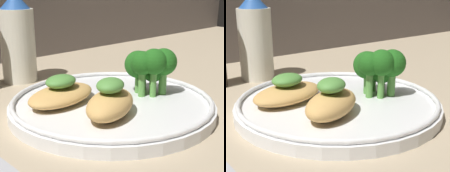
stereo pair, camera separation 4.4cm
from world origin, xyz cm
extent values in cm
cube|color=tan|center=(0.00, 0.00, -0.50)|extent=(180.00, 180.00, 1.00)
cylinder|color=white|center=(0.00, 0.00, 0.70)|extent=(26.22, 26.22, 1.40)
torus|color=white|center=(0.00, 0.00, 1.70)|extent=(25.62, 25.62, 0.60)
ellipsoid|color=tan|center=(-3.82, -3.62, 2.84)|extent=(10.17, 8.46, 2.88)
ellipsoid|color=#518E3D|center=(-3.82, -3.62, 5.09)|extent=(4.82, 4.50, 1.61)
ellipsoid|color=tan|center=(-5.13, 3.88, 2.45)|extent=(11.16, 8.09, 2.09)
ellipsoid|color=#518E3D|center=(-5.13, 3.88, 4.27)|extent=(4.90, 4.27, 1.56)
cylinder|color=#569942|center=(6.44, -1.41, 2.41)|extent=(0.90, 0.90, 2.02)
sphere|color=#1E5B19|center=(6.44, -1.41, 4.49)|extent=(3.07, 3.07, 3.07)
cylinder|color=#569942|center=(6.51, 0.50, 3.05)|extent=(1.09, 1.09, 3.29)
sphere|color=#1E5B19|center=(6.51, 0.50, 5.58)|extent=(2.54, 2.54, 2.54)
cylinder|color=#569942|center=(4.98, -0.12, 2.74)|extent=(0.80, 0.80, 2.69)
sphere|color=#1E5B19|center=(4.98, -0.12, 5.40)|extent=(3.76, 3.76, 3.76)
cylinder|color=#569942|center=(4.15, -1.43, 3.14)|extent=(0.93, 0.93, 3.47)
sphere|color=#1E5B19|center=(4.15, -1.43, 5.98)|extent=(3.15, 3.15, 3.15)
cylinder|color=#569942|center=(5.11, -2.58, 3.20)|extent=(0.85, 0.85, 3.59)
sphere|color=#1E5B19|center=(5.11, -2.58, 6.19)|extent=(3.41, 3.41, 3.41)
cylinder|color=#569942|center=(6.86, -2.80, 3.02)|extent=(1.06, 1.06, 3.24)
sphere|color=#1E5B19|center=(6.86, -2.80, 5.91)|extent=(3.64, 3.64, 3.64)
cylinder|color=silver|center=(-1.10, 21.04, 5.99)|extent=(5.61, 5.61, 11.99)
cone|color=#23519E|center=(-1.10, 21.04, 13.31)|extent=(4.77, 4.77, 2.64)
camera|label=1|loc=(-29.23, -29.84, 16.13)|focal=55.00mm
camera|label=2|loc=(-25.96, -32.72, 16.13)|focal=55.00mm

